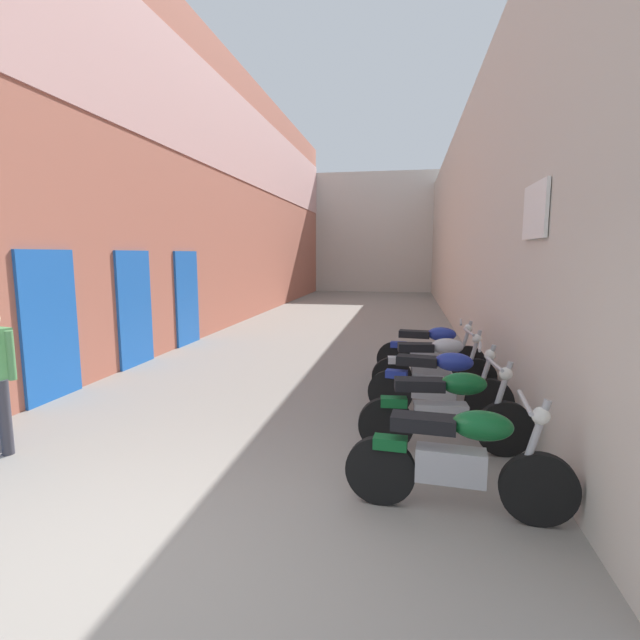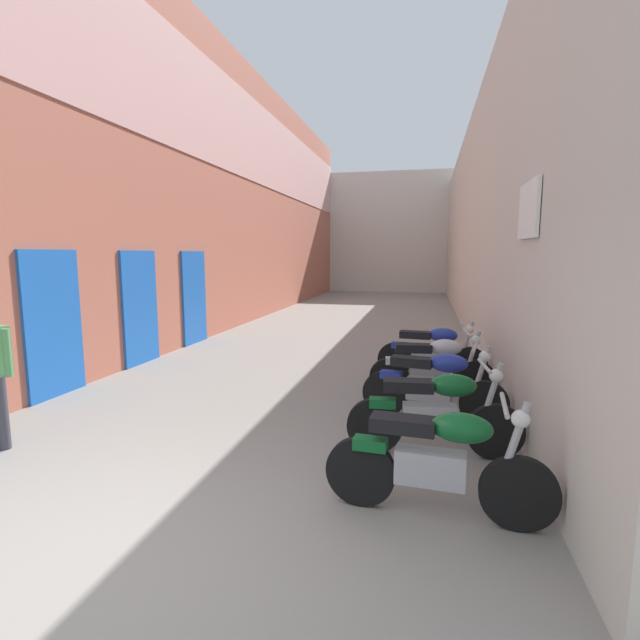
% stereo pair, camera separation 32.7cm
% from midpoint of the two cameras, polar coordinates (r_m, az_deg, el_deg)
% --- Properties ---
extents(ground_plane, '(40.26, 40.26, 0.00)m').
position_cam_midpoint_polar(ground_plane, '(13.01, 1.24, -1.46)').
color(ground_plane, gray).
extents(building_left, '(0.45, 24.26, 7.87)m').
position_cam_midpoint_polar(building_left, '(15.71, -10.47, 14.56)').
color(building_left, '#B76651').
rests_on(building_left, ground).
extents(building_right, '(0.45, 24.26, 5.91)m').
position_cam_midpoint_polar(building_right, '(14.76, 16.18, 10.86)').
color(building_right, beige).
rests_on(building_right, ground).
extents(building_far_end, '(9.51, 2.00, 6.64)m').
position_cam_midpoint_polar(building_far_end, '(27.90, 6.25, 10.38)').
color(building_far_end, beige).
rests_on(building_far_end, ground).
extents(motorcycle_nearest, '(1.85, 0.58, 1.04)m').
position_cam_midpoint_polar(motorcycle_nearest, '(4.11, 14.13, -15.74)').
color(motorcycle_nearest, black).
rests_on(motorcycle_nearest, ground).
extents(motorcycle_second, '(1.85, 0.58, 1.04)m').
position_cam_midpoint_polar(motorcycle_second, '(5.24, 13.26, -10.42)').
color(motorcycle_second, black).
rests_on(motorcycle_second, ground).
extents(motorcycle_third, '(1.84, 0.58, 1.04)m').
position_cam_midpoint_polar(motorcycle_third, '(6.27, 12.77, -7.34)').
color(motorcycle_third, black).
rests_on(motorcycle_third, ground).
extents(motorcycle_fourth, '(1.85, 0.58, 1.04)m').
position_cam_midpoint_polar(motorcycle_fourth, '(7.22, 12.45, -5.30)').
color(motorcycle_fourth, black).
rests_on(motorcycle_fourth, ground).
extents(motorcycle_fifth, '(1.85, 0.58, 1.04)m').
position_cam_midpoint_polar(motorcycle_fifth, '(8.31, 12.18, -3.54)').
color(motorcycle_fifth, black).
rests_on(motorcycle_fifth, ground).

